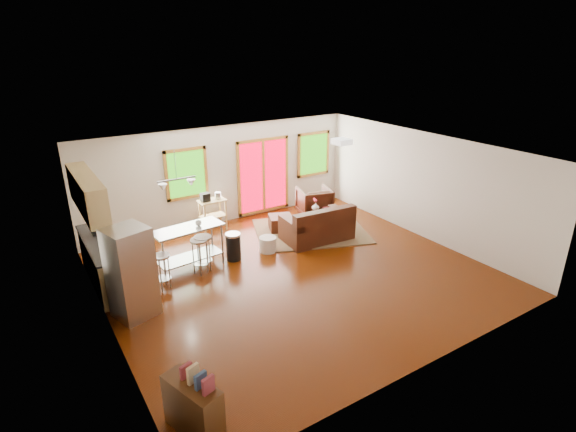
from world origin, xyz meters
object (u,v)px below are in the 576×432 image
rug (311,231)px  kitchen_cart (211,204)px  island (189,240)px  ottoman (281,223)px  coffee_table (321,217)px  refrigerator (131,273)px  armchair (314,200)px  loveseat (318,227)px

rug → kitchen_cart: kitchen_cart is taller
rug → island: island is taller
ottoman → coffee_table: bearing=-26.2°
coffee_table → refrigerator: 5.39m
refrigerator → island: 1.88m
ottoman → kitchen_cart: (-1.48, 0.96, 0.51)m
coffee_table → ottoman: (-0.96, 0.47, -0.12)m
island → rug: bearing=3.8°
armchair → island: size_ratio=0.57×
loveseat → island: island is taller
loveseat → coffee_table: bearing=50.8°
armchair → kitchen_cart: bearing=4.1°
coffee_table → island: bearing=-176.1°
rug → refrigerator: size_ratio=1.66×
coffee_table → kitchen_cart: kitchen_cart is taller
coffee_table → refrigerator: refrigerator is taller
ottoman → refrigerator: 4.66m
rug → kitchen_cart: size_ratio=2.68×
loveseat → armchair: size_ratio=1.95×
loveseat → armchair: loveseat is taller
loveseat → rug: bearing=77.5°
refrigerator → kitchen_cart: size_ratio=1.62×
coffee_table → ottoman: size_ratio=1.74×
refrigerator → island: bearing=22.3°
ottoman → island: bearing=-165.2°
island → kitchen_cart: (1.25, 1.69, 0.06)m
loveseat → ottoman: loveseat is taller
armchair → ottoman: armchair is taller
coffee_table → kitchen_cart: 2.86m
loveseat → refrigerator: size_ratio=1.03×
ottoman → island: 2.87m
rug → armchair: size_ratio=3.14×
loveseat → armchair: 1.68m
rug → loveseat: (-0.15, -0.52, 0.34)m
loveseat → coffee_table: loveseat is taller
rug → armchair: bearing=50.0°
kitchen_cart → island: bearing=-126.6°
coffee_table → rug: bearing=-175.1°
ottoman → loveseat: bearing=-66.4°
coffee_table → island: (-3.70, -0.25, 0.34)m
rug → loveseat: bearing=-106.5°
coffee_table → armchair: armchair is taller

